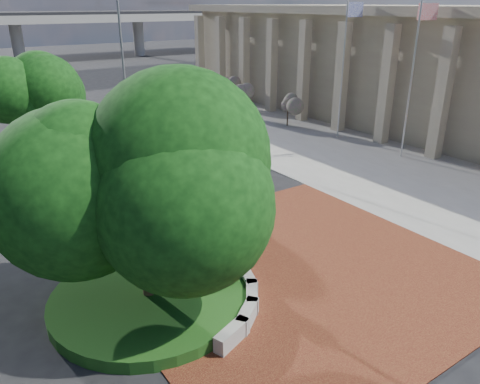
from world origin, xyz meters
name	(u,v)px	position (x,y,z in m)	size (l,w,h in m)	color
ground	(275,258)	(0.00, 0.00, 0.00)	(200.00, 200.00, 0.00)	black
plaza	(292,269)	(0.00, -1.00, 0.02)	(12.00, 12.00, 0.04)	maroon
sidewalk	(363,135)	(16.00, 10.00, 0.02)	(20.00, 50.00, 0.04)	#9E9B93
planter_wall	(212,274)	(-2.71, 0.00, 0.27)	(2.96, 6.77, 0.54)	#9E9B93
grass_bed	(150,298)	(-5.00, 0.00, 0.20)	(6.10, 6.10, 0.40)	#1F4213
civic_building	(414,63)	(23.60, 12.00, 4.33)	(17.35, 44.00, 8.60)	tan
tree_planter	(141,194)	(-5.00, 0.00, 3.72)	(5.20, 5.20, 6.33)	#38281C
tree_street	(34,103)	(-4.00, 18.00, 3.24)	(4.40, 4.40, 5.45)	#38281C
post_clock	(222,210)	(-2.30, -0.05, 2.56)	(0.99, 0.99, 4.66)	black
parked_car	(35,95)	(-0.39, 36.02, 0.67)	(1.58, 3.92, 1.34)	#57170C
flagpole_a	(411,80)	(14.07, 5.22, 4.65)	(1.39, 0.39, 9.07)	silver
flagpole_b	(343,69)	(14.03, 10.56, 4.68)	(1.43, 0.19, 9.13)	silver
street_lamp_near	(125,42)	(3.98, 23.15, 6.06)	(2.31, 0.59, 10.34)	slate
shrub_near	(288,105)	(13.29, 15.12, 1.59)	(1.20, 1.20, 2.20)	#38281C
shrub_mid	(243,97)	(12.38, 19.70, 1.59)	(1.20, 1.20, 2.20)	#38281C
shrub_far	(228,87)	(13.98, 24.44, 1.59)	(1.20, 1.20, 2.20)	#38281C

